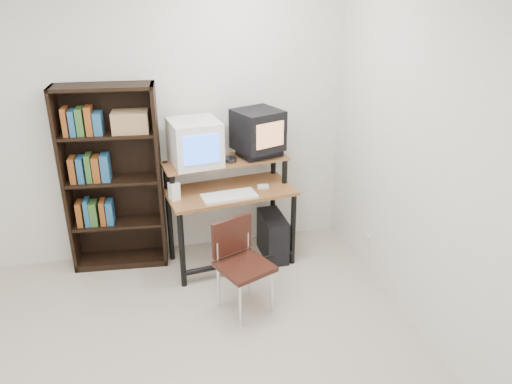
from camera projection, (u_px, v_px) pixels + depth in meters
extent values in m
cube|color=white|center=(127.00, 123.00, 4.39)|extent=(4.00, 0.01, 2.60)
cube|color=white|center=(467.00, 188.00, 3.06)|extent=(0.01, 4.00, 2.60)
cube|color=brown|center=(230.00, 191.00, 4.45)|extent=(1.18, 0.69, 0.03)
cube|color=brown|center=(226.00, 161.00, 4.45)|extent=(1.15, 0.47, 0.02)
cylinder|color=black|center=(182.00, 250.00, 4.22)|extent=(0.05, 0.05, 0.72)
cylinder|color=black|center=(293.00, 229.00, 4.56)|extent=(0.05, 0.05, 0.72)
cylinder|color=black|center=(169.00, 212.00, 4.58)|extent=(0.05, 0.05, 0.98)
cylinder|color=black|center=(273.00, 196.00, 4.92)|extent=(0.05, 0.05, 0.98)
cylinder|color=black|center=(240.00, 262.00, 4.49)|extent=(1.04, 0.18, 0.05)
cube|color=white|center=(195.00, 142.00, 4.31)|extent=(0.46, 0.46, 0.39)
cube|color=#3069FF|center=(202.00, 150.00, 4.13)|extent=(0.31, 0.05, 0.25)
cube|color=black|center=(259.00, 152.00, 4.54)|extent=(0.42, 0.35, 0.08)
cube|color=black|center=(258.00, 130.00, 4.43)|extent=(0.48, 0.48, 0.36)
cube|color=tan|center=(270.00, 135.00, 4.29)|extent=(0.27, 0.11, 0.22)
cylinder|color=#26262B|center=(230.00, 160.00, 4.39)|extent=(0.15, 0.15, 0.05)
cube|color=white|center=(229.00, 197.00, 4.30)|extent=(0.49, 0.25, 0.03)
cube|color=black|center=(262.00, 189.00, 4.49)|extent=(0.22, 0.18, 0.01)
cube|color=white|center=(263.00, 187.00, 4.49)|extent=(0.11, 0.07, 0.03)
cube|color=white|center=(174.00, 192.00, 4.23)|extent=(0.10, 0.10, 0.17)
cube|color=black|center=(273.00, 236.00, 4.75)|extent=(0.20, 0.45, 0.42)
cube|color=black|center=(245.00, 267.00, 3.89)|extent=(0.49, 0.49, 0.04)
cube|color=black|center=(232.00, 236.00, 3.94)|extent=(0.35, 0.17, 0.31)
cylinder|color=silver|center=(240.00, 306.00, 3.78)|extent=(0.02, 0.02, 0.39)
cylinder|color=silver|center=(272.00, 292.00, 3.95)|extent=(0.02, 0.02, 0.39)
cylinder|color=silver|center=(218.00, 287.00, 4.01)|extent=(0.02, 0.02, 0.39)
cylinder|color=silver|center=(249.00, 274.00, 4.18)|extent=(0.02, 0.02, 0.39)
cube|color=black|center=(66.00, 182.00, 4.33)|extent=(0.06, 0.28, 1.68)
cube|color=black|center=(160.00, 178.00, 4.43)|extent=(0.06, 0.28, 1.68)
cube|color=black|center=(115.00, 175.00, 4.50)|extent=(0.84, 0.11, 1.68)
cube|color=black|center=(102.00, 87.00, 4.05)|extent=(0.86, 0.37, 0.03)
cube|color=black|center=(123.00, 259.00, 4.71)|extent=(0.86, 0.37, 0.06)
cube|color=black|center=(119.00, 222.00, 4.55)|extent=(0.80, 0.34, 0.03)
cube|color=black|center=(113.00, 180.00, 4.38)|extent=(0.80, 0.34, 0.02)
cube|color=black|center=(108.00, 134.00, 4.21)|extent=(0.80, 0.34, 0.02)
cube|color=#92714A|center=(130.00, 122.00, 4.20)|extent=(0.32, 0.24, 0.18)
cube|color=beige|center=(367.00, 241.00, 4.48)|extent=(0.02, 0.08, 0.12)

